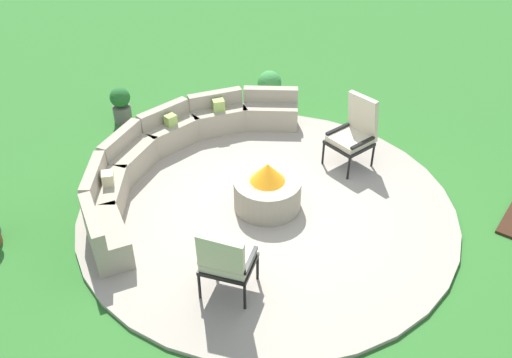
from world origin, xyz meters
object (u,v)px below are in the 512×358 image
(potted_plant_0, at_px, (269,87))
(potted_plant_4, at_px, (121,104))
(fire_pit, at_px, (267,190))
(lounge_chair_front_left, at_px, (226,260))
(curved_stone_bench, at_px, (172,152))
(lounge_chair_front_right, at_px, (355,132))

(potted_plant_0, height_order, potted_plant_4, potted_plant_0)
(fire_pit, distance_m, potted_plant_0, 3.17)
(lounge_chair_front_left, bearing_deg, potted_plant_0, 100.21)
(curved_stone_bench, relative_size, potted_plant_0, 6.91)
(lounge_chair_front_left, bearing_deg, fire_pit, 90.34)
(lounge_chair_front_left, height_order, potted_plant_4, lounge_chair_front_left)
(lounge_chair_front_right, relative_size, potted_plant_4, 1.74)
(fire_pit, bearing_deg, curved_stone_bench, 92.10)
(lounge_chair_front_left, relative_size, lounge_chair_front_right, 0.89)
(fire_pit, height_order, curved_stone_bench, fire_pit)
(fire_pit, xyz_separation_m, curved_stone_bench, (-0.07, 1.78, -0.01))
(lounge_chair_front_right, xyz_separation_m, potted_plant_4, (-1.17, 4.03, -0.28))
(potted_plant_0, distance_m, potted_plant_4, 2.74)
(potted_plant_4, bearing_deg, lounge_chair_front_right, -73.80)
(fire_pit, xyz_separation_m, lounge_chair_front_left, (-1.65, -0.57, 0.26))
(lounge_chair_front_left, xyz_separation_m, lounge_chair_front_right, (3.35, 0.12, 0.03))
(fire_pit, distance_m, lounge_chair_front_left, 1.76)
(potted_plant_0, bearing_deg, lounge_chair_front_left, -150.93)
(potted_plant_4, bearing_deg, curved_stone_bench, -108.28)
(fire_pit, relative_size, lounge_chair_front_left, 0.93)
(potted_plant_0, bearing_deg, fire_pit, -145.51)
(fire_pit, relative_size, lounge_chair_front_right, 0.83)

